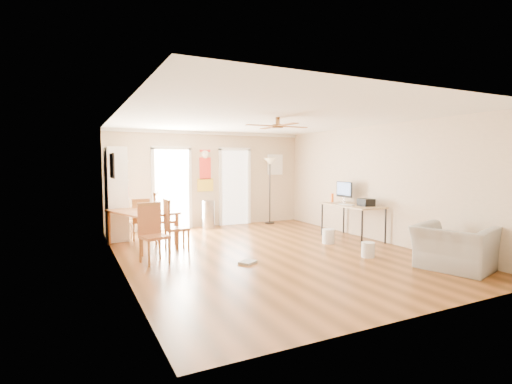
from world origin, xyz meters
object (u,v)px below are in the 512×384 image
dining_chair_near (154,234)px  trash_can (208,214)px  dining_table (142,229)px  armchair (454,248)px  wastebasket_b (368,250)px  dining_chair_far (140,219)px  torchiere_lamp (270,191)px  bookshelf (116,193)px  wastebasket_a (328,236)px  dining_chair_right_b (177,226)px  dining_chair_right_a (166,218)px  printer (366,202)px  computer_desk (352,222)px

dining_chair_near → trash_can: dining_chair_near is taller
dining_table → armchair: 5.87m
dining_table → wastebasket_b: (3.62, -2.74, -0.24)m
dining_table → dining_chair_near: (-0.03, -1.39, 0.14)m
dining_chair_near → trash_can: bearing=43.0°
dining_chair_near → wastebasket_b: 3.91m
dining_chair_far → torchiere_lamp: size_ratio=0.50×
bookshelf → dining_chair_far: bearing=-22.9°
wastebasket_a → dining_chair_near: bearing=179.5°
dining_chair_right_b → dining_chair_near: size_ratio=0.99×
dining_chair_right_a → trash_can: bearing=-27.6°
dining_chair_right_a → wastebasket_a: bearing=-98.6°
dining_chair_right_b → printer: dining_chair_right_b is taller
dining_chair_far → printer: 5.14m
torchiere_lamp → computer_desk: 2.97m
dining_chair_far → trash_can: size_ratio=1.26×
dining_chair_near → torchiere_lamp: size_ratio=0.55×
dining_chair_near → printer: (4.63, -0.21, 0.35)m
bookshelf → printer: (4.97, -2.76, -0.18)m
bookshelf → wastebasket_a: 4.91m
bookshelf → printer: bookshelf is taller
printer → armchair: size_ratio=0.29×
dining_chair_right_b → dining_table: bearing=38.5°
bookshelf → wastebasket_b: 5.66m
dining_chair_near → computer_desk: dining_chair_near is taller
dining_table → dining_chair_right_a: size_ratio=1.36×
wastebasket_a → armchair: bearing=-77.0°
dining_chair_right_a → trash_can: 2.02m
dining_chair_near → computer_desk: 4.51m
dining_chair_near → computer_desk: (4.51, 0.11, -0.12)m
computer_desk → wastebasket_a: computer_desk is taller
bookshelf → dining_table: 1.40m
torchiere_lamp → printer: torchiere_lamp is taller
dining_chair_right_b → trash_can: size_ratio=1.38×
dining_chair_right_a → wastebasket_a: (3.16, -1.62, -0.40)m
dining_chair_near → armchair: size_ratio=0.93×
dining_chair_right_b → dining_chair_right_a: bearing=0.6°
trash_can → printer: (2.60, -3.18, 0.50)m
dining_chair_right_a → dining_chair_far: (-0.46, 0.66, -0.09)m
dining_chair_near → wastebasket_b: dining_chair_near is taller
printer → wastebasket_a: (-0.89, 0.17, -0.72)m
dining_chair_right_a → dining_chair_near: size_ratio=1.07×
trash_can → wastebasket_a: trash_can is taller
wastebasket_b → armchair: size_ratio=0.25×
wastebasket_a → bookshelf: bearing=147.5°
dining_chair_right_a → armchair: size_ratio=1.00×
dining_chair_right_b → trash_can: bearing=-31.7°
dining_table → printer: printer is taller
dining_table → wastebasket_b: 4.55m
dining_chair_far → armchair: 6.42m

